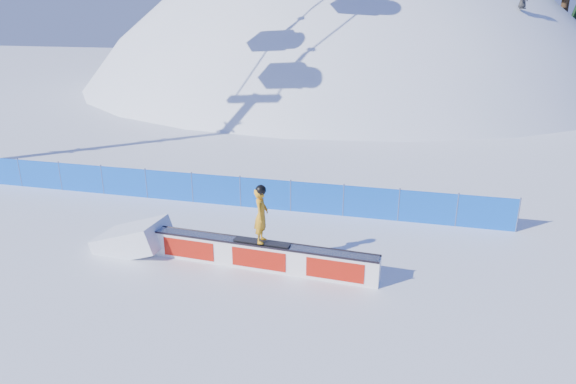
# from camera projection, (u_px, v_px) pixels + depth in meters

# --- Properties ---
(ground) EXTENTS (160.00, 160.00, 0.00)m
(ground) POSITION_uv_depth(u_px,v_px,m) (164.00, 254.00, 16.10)
(ground) COLOR white
(ground) RESTS_ON ground
(snow_hill) EXTENTS (64.00, 64.00, 64.00)m
(snow_hill) POSITION_uv_depth(u_px,v_px,m) (341.00, 236.00, 60.54)
(snow_hill) COLOR white
(snow_hill) RESTS_ON ground
(safety_fence) EXTENTS (22.05, 0.05, 1.30)m
(safety_fence) POSITION_uv_depth(u_px,v_px,m) (216.00, 190.00, 20.01)
(safety_fence) COLOR blue
(safety_fence) RESTS_ON ground
(rail_box) EXTENTS (6.98, 0.88, 0.84)m
(rail_box) POSITION_uv_depth(u_px,v_px,m) (261.00, 255.00, 15.10)
(rail_box) COLOR white
(rail_box) RESTS_ON ground
(snow_ramp) EXTENTS (2.40, 1.58, 1.45)m
(snow_ramp) POSITION_uv_depth(u_px,v_px,m) (134.00, 249.00, 16.45)
(snow_ramp) COLOR white
(snow_ramp) RESTS_ON ground
(snowboarder) EXTENTS (1.71, 0.63, 1.78)m
(snowboarder) POSITION_uv_depth(u_px,v_px,m) (261.00, 215.00, 14.66)
(snowboarder) COLOR black
(snowboarder) RESTS_ON rail_box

